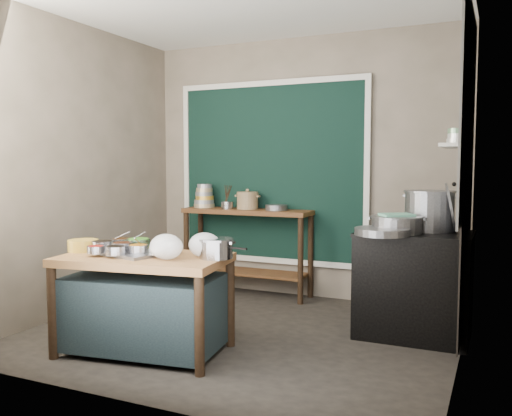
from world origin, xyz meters
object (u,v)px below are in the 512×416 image
at_px(yellow_basin, 83,245).
at_px(ceramic_crock, 248,201).
at_px(back_counter, 247,252).
at_px(stove_block, 414,286).
at_px(utensil_cup, 227,205).
at_px(stock_pot, 429,211).
at_px(steamer, 397,224).
at_px(saucepan, 216,248).
at_px(condiment_tray, 131,252).
at_px(prep_table, 144,304).

height_order(yellow_basin, ceramic_crock, ceramic_crock).
height_order(back_counter, stove_block, back_counter).
relative_size(yellow_basin, utensil_cup, 1.77).
bearing_deg(yellow_basin, stove_block, 28.55).
relative_size(utensil_cup, ceramic_crock, 0.53).
distance_m(ceramic_crock, stock_pot, 2.09).
bearing_deg(steamer, stock_pot, 50.25).
bearing_deg(steamer, yellow_basin, -152.62).
distance_m(stove_block, yellow_basin, 2.74).
bearing_deg(yellow_basin, saucepan, 7.87).
height_order(saucepan, ceramic_crock, ceramic_crock).
height_order(condiment_tray, saucepan, saucepan).
height_order(condiment_tray, utensil_cup, utensil_cup).
bearing_deg(condiment_tray, yellow_basin, -174.48).
bearing_deg(stove_block, saucepan, -137.86).
bearing_deg(condiment_tray, back_counter, 88.60).
height_order(stove_block, ceramic_crock, ceramic_crock).
relative_size(stove_block, yellow_basin, 3.79).
distance_m(condiment_tray, steamer, 2.15).
xyz_separation_m(back_counter, utensil_cup, (-0.22, -0.04, 0.52)).
distance_m(saucepan, stock_pot, 1.88).
xyz_separation_m(back_counter, saucepan, (0.64, -1.87, 0.35)).
height_order(back_counter, yellow_basin, back_counter).
xyz_separation_m(saucepan, utensil_cup, (-0.86, 1.83, 0.17)).
bearing_deg(utensil_cup, back_counter, 10.51).
distance_m(yellow_basin, stock_pot, 2.88).
bearing_deg(prep_table, stove_block, 27.11).
relative_size(ceramic_crock, steamer, 0.58).
bearing_deg(stock_pot, condiment_tray, -145.65).
relative_size(back_counter, stock_pot, 3.32).
bearing_deg(back_counter, saucepan, -71.26).
relative_size(yellow_basin, ceramic_crock, 0.95).
distance_m(prep_table, steamer, 2.12).
bearing_deg(back_counter, stove_block, -21.02).
bearing_deg(prep_table, steamer, 26.23).
bearing_deg(stove_block, yellow_basin, -151.45).
bearing_deg(saucepan, prep_table, -160.96).
xyz_separation_m(utensil_cup, stock_pot, (2.22, -0.55, 0.06)).
relative_size(prep_table, stove_block, 1.39).
distance_m(prep_table, stove_block, 2.22).
xyz_separation_m(prep_table, yellow_basin, (-0.57, -0.02, 0.42)).
xyz_separation_m(utensil_cup, ceramic_crock, (0.22, 0.06, 0.04)).
height_order(back_counter, utensil_cup, utensil_cup).
height_order(stove_block, condiment_tray, stove_block).
bearing_deg(stove_block, utensil_cup, 162.02).
height_order(prep_table, steamer, steamer).
bearing_deg(steamer, stove_block, 44.91).
distance_m(saucepan, steamer, 1.53).
bearing_deg(condiment_tray, steamer, 31.78).
bearing_deg(stock_pot, steamer, -129.75).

